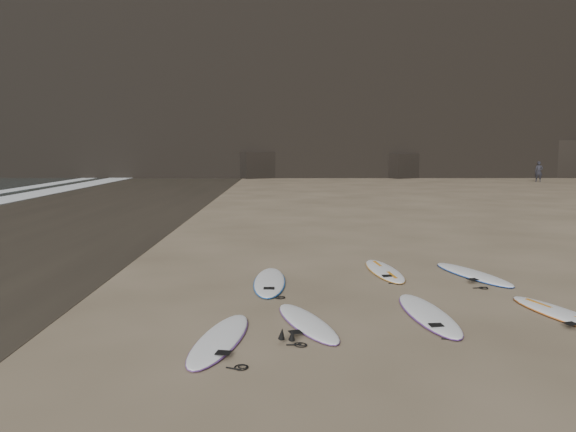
% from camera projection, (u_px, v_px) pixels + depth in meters
% --- Properties ---
extents(ground, '(240.00, 240.00, 0.00)m').
position_uv_depth(ground, '(468.00, 315.00, 9.67)').
color(ground, '#897559').
rests_on(ground, ground).
extents(wet_sand, '(12.00, 200.00, 0.01)m').
position_uv_depth(wet_sand, '(1.00, 231.00, 19.47)').
color(wet_sand, '#383026').
rests_on(wet_sand, ground).
extents(surfboard_0, '(1.01, 2.53, 0.09)m').
position_uv_depth(surfboard_0, '(220.00, 339.00, 8.36)').
color(surfboard_0, white).
rests_on(surfboard_0, ground).
extents(surfboard_1, '(1.25, 2.32, 0.08)m').
position_uv_depth(surfboard_1, '(307.00, 322.00, 9.17)').
color(surfboard_1, white).
rests_on(surfboard_1, ground).
extents(surfboard_2, '(0.84, 2.65, 0.09)m').
position_uv_depth(surfboard_2, '(428.00, 314.00, 9.60)').
color(surfboard_2, white).
rests_on(surfboard_2, ground).
extents(surfboard_3, '(1.25, 2.47, 0.09)m').
position_uv_depth(surfboard_3, '(563.00, 314.00, 9.61)').
color(surfboard_3, white).
rests_on(surfboard_3, ground).
extents(surfboard_5, '(0.66, 2.66, 0.10)m').
position_uv_depth(surfboard_5, '(270.00, 281.00, 11.93)').
color(surfboard_5, white).
rests_on(surfboard_5, ground).
extents(surfboard_6, '(0.83, 2.54, 0.09)m').
position_uv_depth(surfboard_6, '(384.00, 270.00, 13.01)').
color(surfboard_6, white).
rests_on(surfboard_6, ground).
extents(surfboard_7, '(1.42, 2.65, 0.09)m').
position_uv_depth(surfboard_7, '(473.00, 274.00, 12.64)').
color(surfboard_7, white).
rests_on(surfboard_7, ground).
extents(person_a, '(0.76, 0.66, 1.74)m').
position_uv_depth(person_a, '(539.00, 172.00, 47.39)').
color(person_a, black).
rests_on(person_a, ground).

